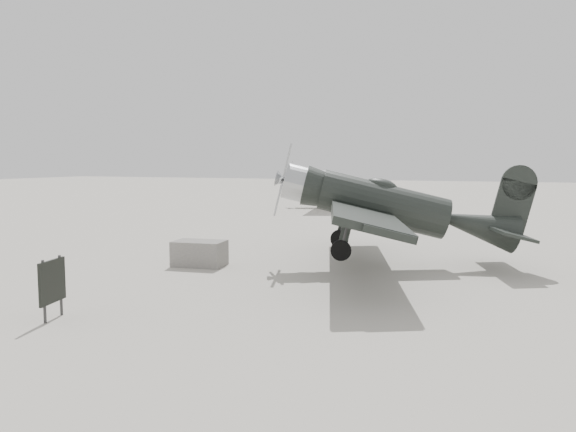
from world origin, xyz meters
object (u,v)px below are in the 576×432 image
Objects in this scene: equipment_block at (200,253)px; sign_board at (52,282)px; highwing_monoplane at (334,182)px; lowwing_monoplane at (395,208)px.

sign_board is at bearing -87.19° from equipment_block.
sign_board reaches higher than equipment_block.
equipment_block is 6.53m from sign_board.
highwing_monoplane is at bearing 83.22° from sign_board.
equipment_block is 1.22× the size of sign_board.
sign_board is at bearing -95.37° from highwing_monoplane.
lowwing_monoplane reaches higher than highwing_monoplane.
highwing_monoplane is at bearing 94.16° from lowwing_monoplane.
sign_board is (0.32, -6.51, 0.39)m from equipment_block.
sign_board is at bearing -140.49° from lowwing_monoplane.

